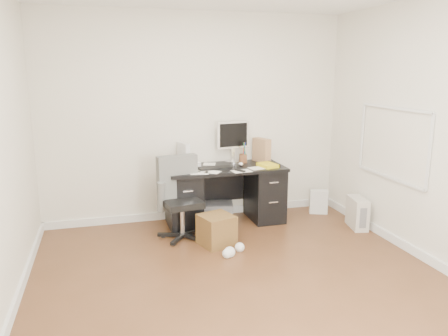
# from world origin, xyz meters

# --- Properties ---
(ground) EXTENTS (4.00, 4.00, 0.00)m
(ground) POSITION_xyz_m (0.00, 0.00, 0.00)
(ground) COLOR #4B2D18
(ground) RESTS_ON ground
(room_shell) EXTENTS (4.02, 4.02, 2.71)m
(room_shell) POSITION_xyz_m (0.03, 0.03, 1.66)
(room_shell) COLOR beige
(room_shell) RESTS_ON ground
(desk) EXTENTS (1.50, 0.70, 0.75)m
(desk) POSITION_xyz_m (0.30, 1.65, 0.40)
(desk) COLOR black
(desk) RESTS_ON ground
(loose_papers) EXTENTS (1.10, 0.60, 0.00)m
(loose_papers) POSITION_xyz_m (0.10, 1.60, 0.75)
(loose_papers) COLOR silver
(loose_papers) RESTS_ON desk
(lcd_monitor) EXTENTS (0.48, 0.32, 0.56)m
(lcd_monitor) POSITION_xyz_m (0.48, 1.90, 1.03)
(lcd_monitor) COLOR silver
(lcd_monitor) RESTS_ON desk
(keyboard) EXTENTS (0.43, 0.17, 0.02)m
(keyboard) POSITION_xyz_m (0.15, 1.56, 0.76)
(keyboard) COLOR black
(keyboard) RESTS_ON desk
(computer_mouse) EXTENTS (0.08, 0.08, 0.07)m
(computer_mouse) POSITION_xyz_m (0.49, 1.59, 0.78)
(computer_mouse) COLOR silver
(computer_mouse) RESTS_ON desk
(travel_mug) EXTENTS (0.11, 0.11, 0.21)m
(travel_mug) POSITION_xyz_m (-0.39, 1.53, 0.85)
(travel_mug) COLOR navy
(travel_mug) RESTS_ON desk
(white_binder) EXTENTS (0.19, 0.29, 0.31)m
(white_binder) POSITION_xyz_m (-0.21, 1.81, 0.90)
(white_binder) COLOR silver
(white_binder) RESTS_ON desk
(magazine_file) EXTENTS (0.22, 0.30, 0.31)m
(magazine_file) POSITION_xyz_m (0.86, 1.83, 0.91)
(magazine_file) COLOR #9A6D4A
(magazine_file) RESTS_ON desk
(pen_cup) EXTENTS (0.13, 0.13, 0.27)m
(pen_cup) POSITION_xyz_m (0.60, 1.83, 0.89)
(pen_cup) COLOR #552B18
(pen_cup) RESTS_ON desk
(yellow_book) EXTENTS (0.25, 0.29, 0.04)m
(yellow_book) POSITION_xyz_m (0.83, 1.50, 0.77)
(yellow_book) COLOR yellow
(yellow_book) RESTS_ON desk
(paper_remote) EXTENTS (0.25, 0.21, 0.02)m
(paper_remote) POSITION_xyz_m (0.42, 1.36, 0.76)
(paper_remote) COLOR silver
(paper_remote) RESTS_ON desk
(office_chair) EXTENTS (0.63, 0.63, 0.98)m
(office_chair) POSITION_xyz_m (-0.34, 1.26, 0.49)
(office_chair) COLOR #525452
(office_chair) RESTS_ON ground
(pc_tower) EXTENTS (0.25, 0.42, 0.39)m
(pc_tower) POSITION_xyz_m (1.86, 1.01, 0.19)
(pc_tower) COLOR beige
(pc_tower) RESTS_ON ground
(shopping_bag) EXTENTS (0.29, 0.26, 0.33)m
(shopping_bag) POSITION_xyz_m (1.66, 1.65, 0.17)
(shopping_bag) COLOR silver
(shopping_bag) RESTS_ON ground
(wicker_basket) EXTENTS (0.44, 0.44, 0.35)m
(wicker_basket) POSITION_xyz_m (-0.00, 0.95, 0.18)
(wicker_basket) COLOR #492E16
(wicker_basket) RESTS_ON ground
(desk_printer) EXTENTS (0.44, 0.39, 0.22)m
(desk_printer) POSITION_xyz_m (0.25, 1.80, 0.11)
(desk_printer) COLOR slate
(desk_printer) RESTS_ON ground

